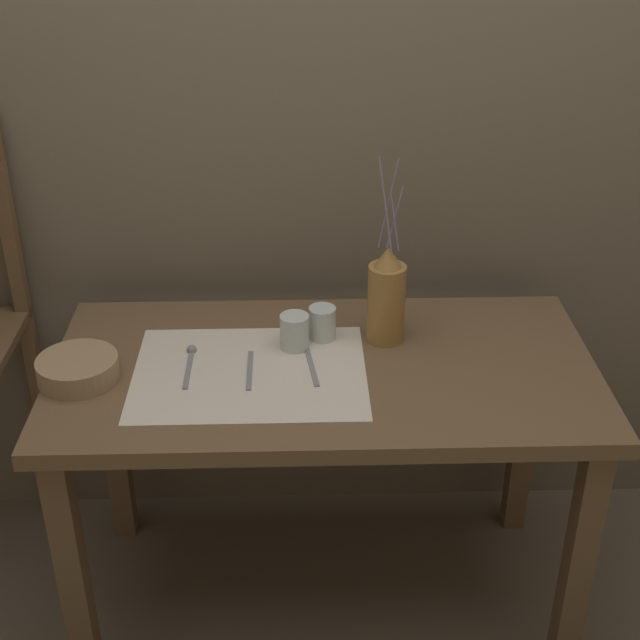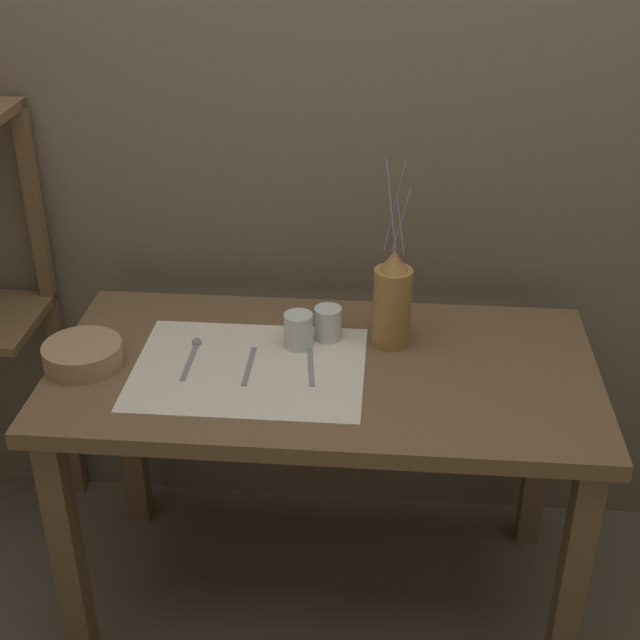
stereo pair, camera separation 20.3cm
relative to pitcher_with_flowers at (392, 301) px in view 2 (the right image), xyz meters
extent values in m
plane|color=brown|center=(-0.15, -0.12, -0.85)|extent=(12.00, 12.00, 0.00)
cube|color=#6B5E4C|center=(-0.15, 0.32, 0.35)|extent=(7.00, 0.06, 2.40)
cube|color=brown|center=(-0.15, -0.12, -0.14)|extent=(1.28, 0.66, 0.04)
cube|color=brown|center=(-0.74, -0.39, -0.50)|extent=(0.06, 0.06, 0.70)
cube|color=brown|center=(0.43, -0.39, -0.50)|extent=(0.06, 0.06, 0.70)
cube|color=brown|center=(-0.74, 0.15, -0.50)|extent=(0.06, 0.06, 0.70)
cube|color=brown|center=(0.43, 0.15, -0.50)|extent=(0.06, 0.06, 0.70)
cube|color=brown|center=(-0.96, 0.26, -0.23)|extent=(0.04, 0.04, 1.25)
cube|color=beige|center=(-0.33, -0.15, -0.11)|extent=(0.54, 0.41, 0.00)
cylinder|color=olive|center=(0.00, 0.00, -0.02)|extent=(0.09, 0.09, 0.20)
cone|color=olive|center=(0.00, 0.00, 0.11)|extent=(0.07, 0.07, 0.05)
cylinder|color=slate|center=(0.01, 0.01, 0.21)|extent=(0.04, 0.04, 0.14)
cylinder|color=slate|center=(-0.01, -0.01, 0.24)|extent=(0.03, 0.05, 0.21)
cylinder|color=slate|center=(0.01, -0.01, 0.20)|extent=(0.03, 0.03, 0.14)
cylinder|color=slate|center=(0.00, 0.00, 0.24)|extent=(0.04, 0.01, 0.21)
cylinder|color=#9E7F5B|center=(-0.72, -0.16, -0.09)|extent=(0.18, 0.18, 0.05)
cylinder|color=silver|center=(-0.22, -0.04, -0.07)|extent=(0.07, 0.07, 0.09)
cylinder|color=silver|center=(-0.15, 0.01, -0.07)|extent=(0.07, 0.07, 0.08)
cube|color=gray|center=(-0.47, -0.14, -0.11)|extent=(0.01, 0.17, 0.00)
sphere|color=gray|center=(-0.47, -0.05, -0.11)|extent=(0.02, 0.02, 0.02)
cube|color=gray|center=(-0.33, -0.14, -0.11)|extent=(0.01, 0.17, 0.00)
cube|color=gray|center=(-0.18, -0.13, -0.11)|extent=(0.03, 0.17, 0.00)
camera|label=1|loc=(-0.22, -1.90, 0.99)|focal=50.00mm
camera|label=2|loc=(-0.01, -1.89, 0.99)|focal=50.00mm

